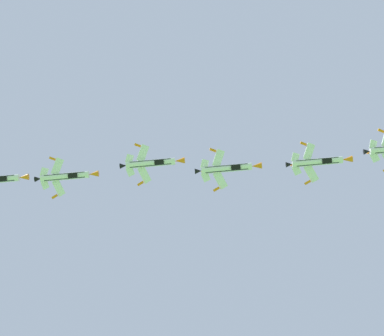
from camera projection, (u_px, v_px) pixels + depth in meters
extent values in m
cone|color=black|center=(367.00, 152.00, 141.55)|extent=(2.08, 2.02, 1.36)
cube|color=orange|center=(381.00, 131.00, 142.05)|extent=(1.64, 0.74, 0.52)
cube|color=white|center=(375.00, 157.00, 141.24)|extent=(2.53, 2.48, 1.38)
cube|color=white|center=(373.00, 145.00, 141.72)|extent=(2.04, 2.20, 1.38)
cube|color=orange|center=(373.00, 152.00, 143.25)|extent=(3.07, 2.80, 2.25)
cylinder|color=white|center=(317.00, 162.00, 142.75)|extent=(10.96, 8.02, 1.70)
cube|color=#383D47|center=(318.00, 162.00, 142.29)|extent=(9.21, 6.74, 1.11)
cone|color=orange|center=(347.00, 159.00, 142.45)|extent=(2.86, 2.63, 1.56)
cone|color=black|center=(289.00, 165.00, 143.04)|extent=(2.08, 2.02, 1.36)
ellipsoid|color=#192333|center=(328.00, 161.00, 143.27)|extent=(3.51, 3.03, 1.52)
cube|color=black|center=(327.00, 161.00, 141.86)|extent=(2.60, 2.36, 1.30)
cube|color=white|center=(311.00, 173.00, 142.43)|extent=(4.12, 3.42, 2.42)
cube|color=orange|center=(308.00, 182.00, 142.23)|extent=(1.29, 1.69, 0.50)
cube|color=white|center=(309.00, 152.00, 143.05)|extent=(2.23, 3.82, 2.42)
cube|color=orange|center=(303.00, 144.00, 143.35)|extent=(1.65, 0.75, 0.50)
cube|color=white|center=(297.00, 170.00, 142.79)|extent=(2.57, 2.50, 1.31)
cube|color=white|center=(295.00, 158.00, 143.15)|extent=(2.05, 2.24, 1.31)
cube|color=orange|center=(296.00, 165.00, 144.75)|extent=(3.03, 2.73, 2.30)
cylinder|color=white|center=(227.00, 169.00, 141.16)|extent=(10.96, 8.02, 1.70)
cube|color=#383D47|center=(227.00, 168.00, 140.70)|extent=(9.20, 6.72, 1.15)
cone|color=orange|center=(257.00, 166.00, 140.86)|extent=(2.86, 2.63, 1.56)
cone|color=black|center=(198.00, 171.00, 141.45)|extent=(2.08, 2.02, 1.36)
ellipsoid|color=#192333|center=(238.00, 168.00, 141.68)|extent=(3.51, 3.04, 1.53)
cube|color=black|center=(236.00, 167.00, 140.27)|extent=(2.60, 2.36, 1.31)
cube|color=white|center=(220.00, 180.00, 140.75)|extent=(4.05, 3.38, 2.54)
cube|color=orange|center=(216.00, 189.00, 140.47)|extent=(1.29, 1.69, 0.51)
cube|color=white|center=(218.00, 158.00, 141.56)|extent=(2.22, 3.74, 2.54)
cube|color=orange|center=(213.00, 150.00, 141.93)|extent=(1.64, 0.74, 0.51)
cube|color=white|center=(206.00, 177.00, 141.14)|extent=(2.53, 2.48, 1.38)
cube|color=white|center=(205.00, 164.00, 141.62)|extent=(2.04, 2.20, 1.38)
cube|color=orange|center=(207.00, 171.00, 143.15)|extent=(3.07, 2.79, 2.26)
cylinder|color=white|center=(151.00, 163.00, 144.61)|extent=(10.96, 8.02, 1.70)
cube|color=#383D47|center=(150.00, 163.00, 144.15)|extent=(9.21, 6.74, 1.11)
cone|color=orange|center=(180.00, 161.00, 144.31)|extent=(2.86, 2.63, 1.56)
cone|color=black|center=(123.00, 166.00, 144.90)|extent=(2.08, 2.02, 1.36)
ellipsoid|color=#192333|center=(162.00, 163.00, 145.13)|extent=(3.51, 3.03, 1.52)
cube|color=black|center=(159.00, 162.00, 143.72)|extent=(2.60, 2.36, 1.30)
cube|color=white|center=(144.00, 175.00, 144.28)|extent=(4.12, 3.42, 2.42)
cube|color=orange|center=(140.00, 184.00, 144.08)|extent=(1.29, 1.69, 0.50)
cube|color=white|center=(143.00, 153.00, 144.91)|extent=(2.23, 3.81, 2.42)
cube|color=orange|center=(138.00, 145.00, 145.22)|extent=(1.65, 0.75, 0.50)
cube|color=white|center=(130.00, 171.00, 144.64)|extent=(2.56, 2.50, 1.32)
cube|color=white|center=(129.00, 159.00, 145.01)|extent=(2.05, 2.24, 1.32)
cube|color=orange|center=(132.00, 166.00, 146.61)|extent=(3.03, 2.74, 2.30)
cylinder|color=white|center=(65.00, 177.00, 146.49)|extent=(10.96, 8.02, 1.70)
cube|color=#383D47|center=(64.00, 176.00, 146.02)|extent=(9.21, 6.74, 1.10)
cone|color=orange|center=(94.00, 174.00, 146.18)|extent=(2.86, 2.63, 1.56)
cone|color=black|center=(38.00, 179.00, 146.77)|extent=(2.08, 2.02, 1.36)
ellipsoid|color=#192333|center=(76.00, 176.00, 147.01)|extent=(3.50, 3.02, 1.51)
cube|color=black|center=(73.00, 175.00, 145.59)|extent=(2.59, 2.36, 1.29)
cube|color=white|center=(59.00, 188.00, 146.20)|extent=(4.14, 3.43, 2.37)
cube|color=orange|center=(55.00, 197.00, 146.02)|extent=(1.29, 1.69, 0.50)
cube|color=white|center=(57.00, 167.00, 146.75)|extent=(2.23, 3.84, 2.37)
cube|color=orange|center=(52.00, 159.00, 147.02)|extent=(1.65, 0.75, 0.50)
cube|color=white|center=(45.00, 184.00, 146.54)|extent=(2.58, 2.51, 1.29)
cube|color=white|center=(44.00, 172.00, 146.86)|extent=(2.05, 2.25, 1.29)
cube|color=orange|center=(48.00, 179.00, 148.49)|extent=(3.01, 2.71, 2.32)
cone|color=orange|center=(24.00, 177.00, 145.38)|extent=(2.86, 2.63, 1.56)
ellipsoid|color=#192333|center=(6.00, 179.00, 146.20)|extent=(3.51, 3.03, 1.52)
cube|color=black|center=(2.00, 179.00, 144.79)|extent=(2.60, 2.36, 1.30)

